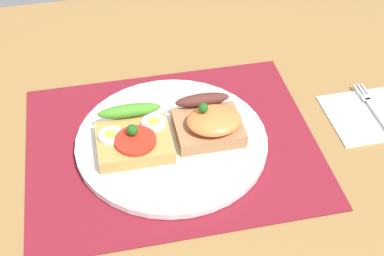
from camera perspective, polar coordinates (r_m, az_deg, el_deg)
ground_plane at (r=80.51cm, az=-2.09°, el=-2.61°), size 120.00×90.00×3.20cm
placemat at (r=79.28cm, az=-2.12°, el=-1.72°), size 41.46×33.38×0.30cm
plate at (r=78.81cm, az=-2.14°, el=-1.38°), size 27.58×27.58×1.03cm
sandwich_egg_tomato at (r=77.00cm, az=-6.12°, el=-0.90°), size 10.41×10.05×4.20cm
sandwich_salmon at (r=77.83cm, az=1.88°, el=0.55°), size 9.52×9.49×5.72cm
napkin at (r=88.31cm, az=18.36°, el=1.36°), size 13.91×11.69×0.60cm
fork at (r=88.33cm, az=18.61°, el=1.69°), size 1.62×14.31×0.32cm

